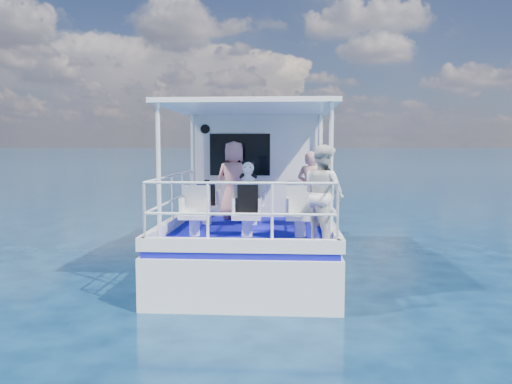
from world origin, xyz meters
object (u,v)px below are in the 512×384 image
(passenger_port_fwd, at_px, (234,180))
(backpack_center, at_px, (248,199))
(passenger_stbd_aft, at_px, (324,194))
(panda, at_px, (248,172))

(passenger_port_fwd, distance_m, backpack_center, 2.05)
(passenger_stbd_aft, relative_size, panda, 4.02)
(passenger_stbd_aft, bearing_deg, backpack_center, 31.81)
(passenger_port_fwd, relative_size, panda, 4.24)
(passenger_port_fwd, relative_size, passenger_stbd_aft, 1.05)
(passenger_stbd_aft, relative_size, backpack_center, 3.02)
(passenger_stbd_aft, distance_m, panda, 1.38)
(backpack_center, bearing_deg, panda, 80.97)
(panda, bearing_deg, backpack_center, -99.03)
(passenger_port_fwd, distance_m, panda, 2.04)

